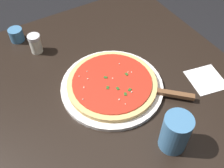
% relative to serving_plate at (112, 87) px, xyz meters
% --- Properties ---
extents(restaurant_table, '(1.04, 0.90, 0.74)m').
position_rel_serving_plate_xyz_m(restaurant_table, '(0.03, 0.01, -0.13)').
color(restaurant_table, black).
rests_on(restaurant_table, ground_plane).
extents(serving_plate, '(0.34, 0.34, 0.01)m').
position_rel_serving_plate_xyz_m(serving_plate, '(0.00, 0.00, 0.00)').
color(serving_plate, white).
rests_on(serving_plate, restaurant_table).
extents(pizza, '(0.30, 0.30, 0.02)m').
position_rel_serving_plate_xyz_m(pizza, '(0.00, -0.00, 0.02)').
color(pizza, '#DBB26B').
rests_on(pizza, serving_plate).
extents(pizza_server, '(0.18, 0.19, 0.01)m').
position_rel_serving_plate_xyz_m(pizza_server, '(0.11, 0.12, 0.01)').
color(pizza_server, silver).
rests_on(pizza_server, serving_plate).
extents(cup_tall_drink, '(0.08, 0.08, 0.12)m').
position_rel_serving_plate_xyz_m(cup_tall_drink, '(0.27, 0.04, 0.06)').
color(cup_tall_drink, teal).
rests_on(cup_tall_drink, restaurant_table).
extents(cup_small_sauce, '(0.05, 0.05, 0.05)m').
position_rel_serving_plate_xyz_m(cup_small_sauce, '(-0.41, -0.19, 0.02)').
color(cup_small_sauce, teal).
rests_on(cup_small_sauce, restaurant_table).
extents(napkin_folded_right, '(0.14, 0.14, 0.00)m').
position_rel_serving_plate_xyz_m(napkin_folded_right, '(0.14, 0.30, -0.01)').
color(napkin_folded_right, white).
rests_on(napkin_folded_right, restaurant_table).
extents(parmesan_shaker, '(0.05, 0.05, 0.07)m').
position_rel_serving_plate_xyz_m(parmesan_shaker, '(-0.30, -0.15, 0.03)').
color(parmesan_shaker, silver).
rests_on(parmesan_shaker, restaurant_table).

